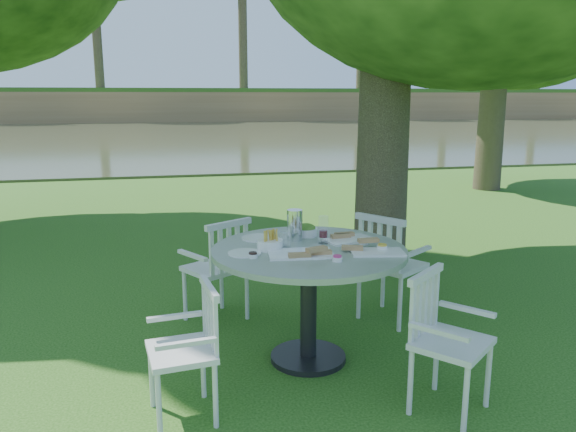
% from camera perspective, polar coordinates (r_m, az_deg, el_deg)
% --- Properties ---
extents(ground, '(140.00, 140.00, 0.00)m').
position_cam_1_polar(ground, '(5.21, 0.50, -9.63)').
color(ground, '#18420D').
rests_on(ground, ground).
extents(table, '(1.40, 1.40, 0.86)m').
position_cam_1_polar(table, '(4.07, 2.13, -5.56)').
color(table, black).
rests_on(table, ground).
extents(chair_ne, '(0.64, 0.65, 0.95)m').
position_cam_1_polar(chair_ne, '(4.88, 9.94, -4.40)').
color(chair_ne, silver).
rests_on(chair_ne, ground).
extents(chair_nw, '(0.62, 0.61, 0.91)m').
position_cam_1_polar(chair_nw, '(4.82, -6.77, -4.76)').
color(chair_nw, silver).
rests_on(chair_nw, ground).
extents(chair_sw, '(0.44, 0.46, 0.83)m').
position_cam_1_polar(chair_sw, '(3.51, -9.49, -12.39)').
color(chair_sw, silver).
rests_on(chair_sw, ground).
extents(chair_se, '(0.60, 0.60, 0.87)m').
position_cam_1_polar(chair_se, '(3.66, 15.10, -11.14)').
color(chair_se, silver).
rests_on(chair_se, ground).
extents(tableware, '(1.22, 0.87, 0.23)m').
position_cam_1_polar(tableware, '(4.10, 1.49, -2.34)').
color(tableware, white).
rests_on(tableware, table).
extents(river, '(100.00, 28.00, 0.12)m').
position_cam_1_polar(river, '(27.80, -10.62, 7.91)').
color(river, '#353B22').
rests_on(river, ground).
extents(far_bank, '(100.00, 18.00, 15.20)m').
position_cam_1_polar(far_bank, '(46.16, -11.65, 18.48)').
color(far_bank, olive).
rests_on(far_bank, ground).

